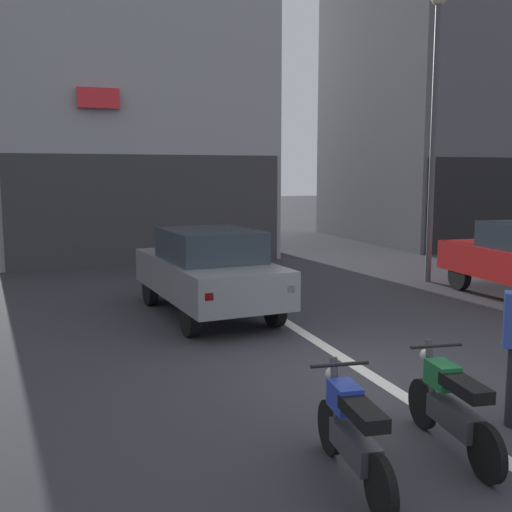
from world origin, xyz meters
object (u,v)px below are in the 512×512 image
Objects in this scene: street_lamp at (435,109)px; motorcycle_blue_row_leftmost at (352,432)px; car_grey_crossing_near at (208,269)px; motorcycle_green_row_left_mid at (452,406)px.

street_lamp reaches higher than motorcycle_blue_row_leftmost.
street_lamp reaches higher than car_grey_crossing_near.
motorcycle_green_row_left_mid is (1.18, 0.22, 0.00)m from motorcycle_blue_row_leftmost.
motorcycle_blue_row_leftmost is at bearing -128.28° from street_lamp.
car_grey_crossing_near is 2.55× the size of motorcycle_green_row_left_mid.
car_grey_crossing_near reaches higher than motorcycle_green_row_left_mid.
car_grey_crossing_near reaches higher than motorcycle_blue_row_leftmost.
motorcycle_blue_row_leftmost is (-6.42, -8.14, -3.75)m from street_lamp.
car_grey_crossing_near is at bearing 97.63° from motorcycle_green_row_left_mid.
street_lamp is at bearing 56.49° from motorcycle_green_row_left_mid.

